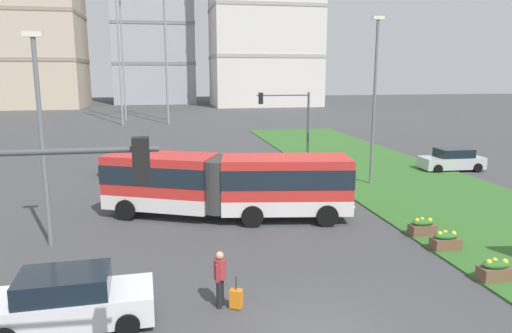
{
  "coord_description": "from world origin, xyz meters",
  "views": [
    {
      "loc": [
        -3.83,
        -11.09,
        6.89
      ],
      "look_at": [
        0.7,
        12.17,
        2.2
      ],
      "focal_mm": 33.39,
      "sensor_mm": 36.0,
      "label": 1
    }
  ],
  "objects_px": {
    "car_white_van": "(70,301)",
    "traffic_light_near_left": "(16,249)",
    "streetlight_left": "(41,132)",
    "car_grey_wagon": "(133,163)",
    "flower_planter_1": "(446,240)",
    "car_silver_hatch": "(452,160)",
    "flower_planter_0": "(495,270)",
    "pedestrian_crossing": "(220,275)",
    "flower_planter_2": "(423,227)",
    "articulated_bus": "(227,184)",
    "rolling_suitcase": "(236,298)",
    "streetlight_median": "(375,96)",
    "traffic_light_far_right": "(291,116)"
  },
  "relations": [
    {
      "from": "traffic_light_far_right",
      "to": "streetlight_median",
      "type": "distance_m",
      "value": 7.17
    },
    {
      "from": "car_grey_wagon",
      "to": "streetlight_left",
      "type": "distance_m",
      "value": 14.57
    },
    {
      "from": "streetlight_median",
      "to": "car_white_van",
      "type": "bearing_deg",
      "value": -136.86
    },
    {
      "from": "articulated_bus",
      "to": "flower_planter_1",
      "type": "relative_size",
      "value": 10.85
    },
    {
      "from": "car_white_van",
      "to": "pedestrian_crossing",
      "type": "relative_size",
      "value": 2.57
    },
    {
      "from": "flower_planter_2",
      "to": "traffic_light_near_left",
      "type": "relative_size",
      "value": 0.19
    },
    {
      "from": "articulated_bus",
      "to": "car_silver_hatch",
      "type": "height_order",
      "value": "articulated_bus"
    },
    {
      "from": "articulated_bus",
      "to": "car_silver_hatch",
      "type": "bearing_deg",
      "value": 25.01
    },
    {
      "from": "car_grey_wagon",
      "to": "flower_planter_2",
      "type": "relative_size",
      "value": 4.07
    },
    {
      "from": "car_grey_wagon",
      "to": "traffic_light_near_left",
      "type": "distance_m",
      "value": 25.5
    },
    {
      "from": "flower_planter_2",
      "to": "streetlight_median",
      "type": "height_order",
      "value": "streetlight_median"
    },
    {
      "from": "pedestrian_crossing",
      "to": "traffic_light_far_right",
      "type": "height_order",
      "value": "traffic_light_far_right"
    },
    {
      "from": "car_silver_hatch",
      "to": "flower_planter_0",
      "type": "relative_size",
      "value": 4.07
    },
    {
      "from": "pedestrian_crossing",
      "to": "streetlight_median",
      "type": "bearing_deg",
      "value": 51.54
    },
    {
      "from": "car_white_van",
      "to": "pedestrian_crossing",
      "type": "xyz_separation_m",
      "value": [
        4.18,
        0.33,
        0.25
      ]
    },
    {
      "from": "flower_planter_0",
      "to": "traffic_light_far_right",
      "type": "height_order",
      "value": "traffic_light_far_right"
    },
    {
      "from": "car_white_van",
      "to": "flower_planter_1",
      "type": "height_order",
      "value": "car_white_van"
    },
    {
      "from": "car_white_van",
      "to": "traffic_light_far_right",
      "type": "relative_size",
      "value": 0.81
    },
    {
      "from": "rolling_suitcase",
      "to": "streetlight_left",
      "type": "relative_size",
      "value": 0.12
    },
    {
      "from": "streetlight_left",
      "to": "car_grey_wagon",
      "type": "bearing_deg",
      "value": 79.91
    },
    {
      "from": "articulated_bus",
      "to": "streetlight_left",
      "type": "xyz_separation_m",
      "value": [
        -7.53,
        -2.51,
        2.98
      ]
    },
    {
      "from": "pedestrian_crossing",
      "to": "rolling_suitcase",
      "type": "bearing_deg",
      "value": -23.96
    },
    {
      "from": "flower_planter_1",
      "to": "streetlight_median",
      "type": "bearing_deg",
      "value": 80.34
    },
    {
      "from": "car_white_van",
      "to": "car_silver_hatch",
      "type": "bearing_deg",
      "value": 37.16
    },
    {
      "from": "flower_planter_2",
      "to": "streetlight_median",
      "type": "bearing_deg",
      "value": 78.62
    },
    {
      "from": "car_white_van",
      "to": "traffic_light_near_left",
      "type": "bearing_deg",
      "value": -87.21
    },
    {
      "from": "car_silver_hatch",
      "to": "car_white_van",
      "type": "height_order",
      "value": "same"
    },
    {
      "from": "articulated_bus",
      "to": "flower_planter_2",
      "type": "bearing_deg",
      "value": -29.09
    },
    {
      "from": "car_white_van",
      "to": "flower_planter_1",
      "type": "bearing_deg",
      "value": 13.32
    },
    {
      "from": "flower_planter_1",
      "to": "traffic_light_near_left",
      "type": "height_order",
      "value": "traffic_light_near_left"
    },
    {
      "from": "rolling_suitcase",
      "to": "flower_planter_0",
      "type": "distance_m",
      "value": 8.78
    },
    {
      "from": "articulated_bus",
      "to": "pedestrian_crossing",
      "type": "relative_size",
      "value": 6.86
    },
    {
      "from": "rolling_suitcase",
      "to": "streetlight_left",
      "type": "distance_m",
      "value": 10.29
    },
    {
      "from": "flower_planter_0",
      "to": "flower_planter_1",
      "type": "relative_size",
      "value": 1.0
    },
    {
      "from": "car_grey_wagon",
      "to": "traffic_light_near_left",
      "type": "relative_size",
      "value": 0.77
    },
    {
      "from": "car_silver_hatch",
      "to": "car_grey_wagon",
      "type": "height_order",
      "value": "same"
    },
    {
      "from": "flower_planter_0",
      "to": "traffic_light_near_left",
      "type": "height_order",
      "value": "traffic_light_near_left"
    },
    {
      "from": "car_white_van",
      "to": "traffic_light_far_right",
      "type": "bearing_deg",
      "value": 60.06
    },
    {
      "from": "streetlight_median",
      "to": "pedestrian_crossing",
      "type": "bearing_deg",
      "value": -128.46
    },
    {
      "from": "traffic_light_near_left",
      "to": "car_grey_wagon",
      "type": "bearing_deg",
      "value": 89.39
    },
    {
      "from": "flower_planter_1",
      "to": "car_white_van",
      "type": "bearing_deg",
      "value": -166.68
    },
    {
      "from": "car_grey_wagon",
      "to": "car_white_van",
      "type": "bearing_deg",
      "value": -91.39
    },
    {
      "from": "flower_planter_0",
      "to": "streetlight_median",
      "type": "bearing_deg",
      "value": 82.3
    },
    {
      "from": "streetlight_left",
      "to": "articulated_bus",
      "type": "bearing_deg",
      "value": 18.44
    },
    {
      "from": "car_grey_wagon",
      "to": "flower_planter_1",
      "type": "relative_size",
      "value": 4.07
    },
    {
      "from": "rolling_suitcase",
      "to": "flower_planter_1",
      "type": "bearing_deg",
      "value": 19.11
    },
    {
      "from": "pedestrian_crossing",
      "to": "flower_planter_2",
      "type": "xyz_separation_m",
      "value": [
        9.23,
        4.57,
        -0.58
      ]
    },
    {
      "from": "car_silver_hatch",
      "to": "car_grey_wagon",
      "type": "relative_size",
      "value": 1.0
    },
    {
      "from": "streetlight_median",
      "to": "traffic_light_near_left",
      "type": "bearing_deg",
      "value": -128.35
    },
    {
      "from": "car_silver_hatch",
      "to": "flower_planter_0",
      "type": "xyz_separation_m",
      "value": [
        -9.44,
        -17.03,
        -0.33
      ]
    }
  ]
}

